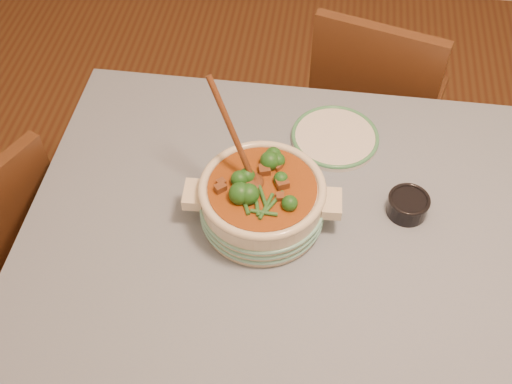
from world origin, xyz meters
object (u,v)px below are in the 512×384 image
Objects in this scene: dining_table at (369,270)px; white_plate at (335,137)px; chair_far at (375,102)px; stew_casserole at (262,198)px; condiment_bowl at (408,204)px.

dining_table is 5.55× the size of white_plate.
chair_far is at bearing 73.43° from white_plate.
stew_casserole is 0.36m from condiment_bowl.
stew_casserole reaches higher than dining_table.
dining_table is 4.51× the size of stew_casserole.
condiment_bowl is (0.19, -0.22, 0.02)m from white_plate.
white_plate is (0.16, 0.29, -0.06)m from stew_casserole.
dining_table is 16.60× the size of condiment_bowl.
dining_table is at bearing -11.19° from stew_casserole.
chair_far is (0.14, 0.46, -0.27)m from white_plate.
condiment_bowl reaches higher than white_plate.
dining_table is 1.93× the size of chair_far.
white_plate is 0.29m from condiment_bowl.
condiment_bowl is (0.07, 0.12, 0.12)m from dining_table.
dining_table is 0.32m from stew_casserole.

